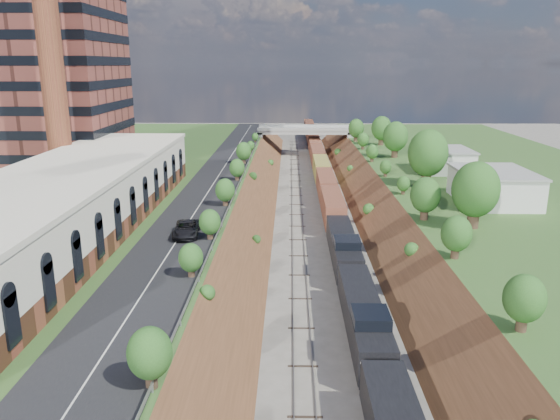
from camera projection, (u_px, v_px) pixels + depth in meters
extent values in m
cube|color=#396027|center=(97.00, 203.00, 82.67)|extent=(44.00, 180.00, 5.00)
cube|color=#396027|center=(535.00, 205.00, 81.48)|extent=(44.00, 180.00, 5.00)
cube|color=brown|center=(242.00, 220.00, 82.92)|extent=(10.00, 180.00, 10.00)
cube|color=brown|center=(387.00, 221.00, 82.52)|extent=(10.00, 180.00, 10.00)
cube|color=gray|center=(297.00, 220.00, 82.75)|extent=(1.58, 180.00, 0.18)
cube|color=gray|center=(331.00, 220.00, 82.65)|extent=(1.58, 180.00, 0.18)
cube|color=black|center=(211.00, 187.00, 81.69)|extent=(8.00, 180.00, 0.10)
cube|color=#99999E|center=(238.00, 184.00, 81.49)|extent=(0.06, 171.00, 0.30)
cube|color=brown|center=(71.00, 221.00, 60.41)|extent=(14.00, 62.00, 2.20)
cube|color=silver|center=(68.00, 193.00, 59.56)|extent=(14.00, 62.00, 4.30)
cube|color=silver|center=(65.00, 171.00, 58.94)|extent=(14.30, 62.30, 0.50)
cube|color=brown|center=(42.00, 38.00, 88.11)|extent=(22.00, 22.00, 44.00)
cylinder|color=brown|center=(50.00, 48.00, 73.03)|extent=(3.20, 3.20, 40.00)
cube|color=gray|center=(260.00, 143.00, 142.00)|extent=(1.50, 8.00, 6.20)
cube|color=gray|center=(349.00, 143.00, 141.58)|extent=(1.50, 8.00, 6.20)
cube|color=gray|center=(305.00, 131.00, 140.98)|extent=(24.00, 8.00, 1.00)
cube|color=gray|center=(305.00, 130.00, 136.91)|extent=(24.00, 0.30, 0.80)
cube|color=gray|center=(304.00, 126.00, 144.64)|extent=(24.00, 0.30, 0.80)
cube|color=silver|center=(493.00, 188.00, 72.76)|extent=(9.00, 12.00, 4.00)
cube|color=silver|center=(445.00, 161.00, 94.06)|extent=(8.00, 10.00, 3.60)
cylinder|color=#473323|center=(473.00, 217.00, 61.47)|extent=(1.30, 1.30, 2.62)
ellipsoid|color=#29551E|center=(476.00, 189.00, 60.65)|extent=(5.25, 5.25, 6.30)
cylinder|color=#473323|center=(186.00, 292.00, 42.86)|extent=(0.66, 0.66, 1.22)
ellipsoid|color=#29551E|center=(186.00, 275.00, 42.48)|extent=(2.45, 2.45, 2.94)
cube|color=black|center=(363.00, 315.00, 46.44)|extent=(2.87, 17.25, 2.72)
cube|color=black|center=(343.00, 246.00, 64.06)|extent=(2.87, 17.25, 2.72)
cube|color=brown|center=(316.00, 150.00, 132.63)|extent=(2.87, 122.97, 3.45)
imported|color=black|center=(186.00, 229.00, 58.40)|extent=(3.00, 5.79, 1.56)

